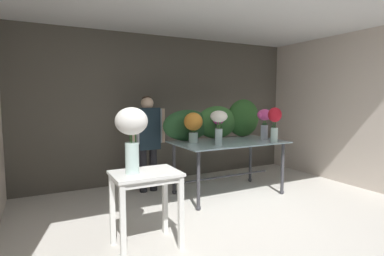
# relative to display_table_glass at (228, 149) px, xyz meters

# --- Properties ---
(ground_plane) EXTENTS (7.08, 7.08, 0.00)m
(ground_plane) POSITION_rel_display_table_glass_xyz_m (-0.46, -0.26, -0.71)
(ground_plane) COLOR silver
(wall_back) EXTENTS (5.35, 0.12, 2.61)m
(wall_back) POSITION_rel_display_table_glass_xyz_m (-0.46, 1.35, 0.60)
(wall_back) COLOR #5B564C
(wall_back) RESTS_ON ground
(wall_right) EXTENTS (0.12, 3.34, 2.61)m
(wall_right) POSITION_rel_display_table_glass_xyz_m (2.21, -0.26, 0.60)
(wall_right) COLOR beige
(wall_right) RESTS_ON ground
(ceiling_slab) EXTENTS (5.47, 3.34, 0.12)m
(ceiling_slab) POSITION_rel_display_table_glass_xyz_m (-0.46, -0.26, 1.96)
(ceiling_slab) COLOR silver
(ceiling_slab) RESTS_ON wall_back
(display_table_glass) EXTENTS (1.70, 0.99, 0.84)m
(display_table_glass) POSITION_rel_display_table_glass_xyz_m (0.00, 0.00, 0.00)
(display_table_glass) COLOR #A9C7D3
(display_table_glass) RESTS_ON ground
(side_table_white) EXTENTS (0.66, 0.49, 0.77)m
(side_table_white) POSITION_rel_display_table_glass_xyz_m (-1.70, -1.02, -0.06)
(side_table_white) COLOR white
(side_table_white) RESTS_ON ground
(florist) EXTENTS (0.58, 0.24, 1.53)m
(florist) POSITION_rel_display_table_glass_xyz_m (-1.06, 0.71, 0.23)
(florist) COLOR #232328
(florist) RESTS_ON ground
(foliage_backdrop) EXTENTS (1.82, 0.31, 0.65)m
(foliage_backdrop) POSITION_rel_display_table_glass_xyz_m (0.06, 0.38, 0.41)
(foliage_backdrop) COLOR #28562D
(foliage_backdrop) RESTS_ON display_table_glass
(vase_fuchsia_anemones) EXTENTS (0.26, 0.24, 0.49)m
(vase_fuchsia_anemones) POSITION_rel_display_table_glass_xyz_m (0.62, -0.10, 0.44)
(vase_fuchsia_anemones) COLOR silver
(vase_fuchsia_anemones) RESTS_ON display_table_glass
(vase_ivory_tulips) EXTENTS (0.27, 0.24, 0.50)m
(vase_ivory_tulips) POSITION_rel_display_table_glass_xyz_m (-0.35, -0.27, 0.46)
(vase_ivory_tulips) COLOR silver
(vase_ivory_tulips) RESTS_ON display_table_glass
(vase_magenta_dahlias) EXTENTS (0.19, 0.19, 0.45)m
(vase_magenta_dahlias) POSITION_rel_display_table_glass_xyz_m (-0.08, 0.17, 0.41)
(vase_magenta_dahlias) COLOR silver
(vase_magenta_dahlias) RESTS_ON display_table_glass
(vase_sunset_freesia) EXTENTS (0.28, 0.28, 0.46)m
(vase_sunset_freesia) POSITION_rel_display_table_glass_xyz_m (-0.55, 0.12, 0.41)
(vase_sunset_freesia) COLOR silver
(vase_sunset_freesia) RESTS_ON display_table_glass
(vase_crimson_ranunculus) EXTENTS (0.20, 0.20, 0.53)m
(vase_crimson_ranunculus) POSITION_rel_display_table_glass_xyz_m (0.55, -0.41, 0.46)
(vase_crimson_ranunculus) COLOR silver
(vase_crimson_ranunculus) RESTS_ON display_table_glass
(vase_white_roses_tall) EXTENTS (0.31, 0.31, 0.65)m
(vase_white_roses_tall) POSITION_rel_display_table_glass_xyz_m (-1.83, -1.02, 0.49)
(vase_white_roses_tall) COLOR silver
(vase_white_roses_tall) RESTS_ON side_table_white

